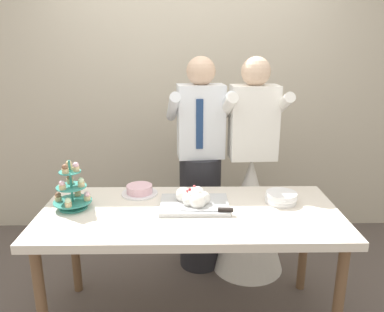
{
  "coord_description": "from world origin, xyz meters",
  "views": [
    {
      "loc": [
        -0.02,
        -2.09,
        1.74
      ],
      "look_at": [
        0.01,
        0.15,
        1.07
      ],
      "focal_mm": 35.39,
      "sensor_mm": 36.0,
      "label": 1
    }
  ],
  "objects_px": {
    "plate_stack": "(281,198)",
    "cupcake_stand": "(72,190)",
    "round_cake": "(140,190)",
    "main_cake_tray": "(194,200)",
    "person_bride": "(250,200)",
    "person_groom": "(200,178)",
    "dessert_table": "(190,222)"
  },
  "relations": [
    {
      "from": "cupcake_stand",
      "to": "person_bride",
      "type": "bearing_deg",
      "value": 25.35
    },
    {
      "from": "dessert_table",
      "to": "plate_stack",
      "type": "distance_m",
      "value": 0.6
    },
    {
      "from": "plate_stack",
      "to": "round_cake",
      "type": "distance_m",
      "value": 0.92
    },
    {
      "from": "plate_stack",
      "to": "person_groom",
      "type": "distance_m",
      "value": 0.74
    },
    {
      "from": "cupcake_stand",
      "to": "round_cake",
      "type": "relative_size",
      "value": 1.27
    },
    {
      "from": "plate_stack",
      "to": "person_bride",
      "type": "xyz_separation_m",
      "value": [
        -0.11,
        0.5,
        -0.23
      ]
    },
    {
      "from": "person_groom",
      "to": "person_bride",
      "type": "relative_size",
      "value": 1.0
    },
    {
      "from": "main_cake_tray",
      "to": "plate_stack",
      "type": "distance_m",
      "value": 0.55
    },
    {
      "from": "round_cake",
      "to": "person_bride",
      "type": "xyz_separation_m",
      "value": [
        0.8,
        0.34,
        -0.22
      ]
    },
    {
      "from": "cupcake_stand",
      "to": "person_groom",
      "type": "relative_size",
      "value": 0.18
    },
    {
      "from": "main_cake_tray",
      "to": "plate_stack",
      "type": "relative_size",
      "value": 2.17
    },
    {
      "from": "cupcake_stand",
      "to": "person_groom",
      "type": "xyz_separation_m",
      "value": [
        0.8,
        0.61,
        -0.14
      ]
    },
    {
      "from": "dessert_table",
      "to": "main_cake_tray",
      "type": "distance_m",
      "value": 0.14
    },
    {
      "from": "cupcake_stand",
      "to": "main_cake_tray",
      "type": "distance_m",
      "value": 0.74
    },
    {
      "from": "dessert_table",
      "to": "person_groom",
      "type": "xyz_separation_m",
      "value": [
        0.08,
        0.66,
        0.05
      ]
    },
    {
      "from": "main_cake_tray",
      "to": "person_bride",
      "type": "xyz_separation_m",
      "value": [
        0.44,
        0.54,
        -0.23
      ]
    },
    {
      "from": "cupcake_stand",
      "to": "plate_stack",
      "type": "relative_size",
      "value": 1.52
    },
    {
      "from": "person_bride",
      "to": "plate_stack",
      "type": "bearing_deg",
      "value": -77.83
    },
    {
      "from": "dessert_table",
      "to": "plate_stack",
      "type": "xyz_separation_m",
      "value": [
        0.58,
        0.12,
        0.11
      ]
    },
    {
      "from": "plate_stack",
      "to": "person_bride",
      "type": "relative_size",
      "value": 0.12
    },
    {
      "from": "cupcake_stand",
      "to": "dessert_table",
      "type": "bearing_deg",
      "value": -4.14
    },
    {
      "from": "dessert_table",
      "to": "person_groom",
      "type": "height_order",
      "value": "person_groom"
    },
    {
      "from": "plate_stack",
      "to": "cupcake_stand",
      "type": "bearing_deg",
      "value": -177.11
    },
    {
      "from": "plate_stack",
      "to": "round_cake",
      "type": "xyz_separation_m",
      "value": [
        -0.91,
        0.15,
        -0.01
      ]
    },
    {
      "from": "round_cake",
      "to": "person_groom",
      "type": "relative_size",
      "value": 0.14
    },
    {
      "from": "person_groom",
      "to": "person_bride",
      "type": "height_order",
      "value": "same"
    },
    {
      "from": "plate_stack",
      "to": "person_bride",
      "type": "bearing_deg",
      "value": 102.17
    },
    {
      "from": "round_cake",
      "to": "dessert_table",
      "type": "bearing_deg",
      "value": -38.96
    },
    {
      "from": "plate_stack",
      "to": "person_groom",
      "type": "relative_size",
      "value": 0.12
    },
    {
      "from": "main_cake_tray",
      "to": "round_cake",
      "type": "height_order",
      "value": "main_cake_tray"
    },
    {
      "from": "person_groom",
      "to": "round_cake",
      "type": "bearing_deg",
      "value": -137.11
    },
    {
      "from": "plate_stack",
      "to": "person_bride",
      "type": "distance_m",
      "value": 0.55
    }
  ]
}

